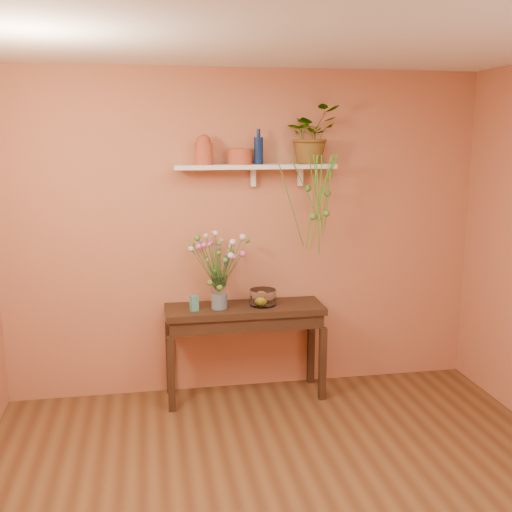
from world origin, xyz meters
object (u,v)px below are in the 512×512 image
sideboard (245,319)px  blue_bottle (259,150)px  terracotta_jug (204,150)px  bouquet (219,255)px  spider_plant (311,134)px  glass_bowl (263,298)px  glass_vase (219,295)px

sideboard → blue_bottle: size_ratio=4.66×
terracotta_jug → bouquet: (0.10, -0.10, -0.82)m
sideboard → spider_plant: bearing=9.7°
terracotta_jug → blue_bottle: blue_bottle is taller
spider_plant → blue_bottle: bearing=179.2°
terracotta_jug → bouquet: terracotta_jug is taller
blue_bottle → glass_bowl: blue_bottle is taller
blue_bottle → glass_bowl: bearing=-78.7°
sideboard → spider_plant: (0.56, 0.10, 1.50)m
sideboard → blue_bottle: (0.13, 0.10, 1.38)m
sideboard → glass_bowl: 0.23m
glass_bowl → glass_vase: bearing=-173.8°
blue_bottle → bouquet: (-0.35, -0.13, -0.82)m
terracotta_jug → spider_plant: (0.87, 0.02, 0.12)m
sideboard → spider_plant: spider_plant is taller
glass_vase → blue_bottle: bearing=21.7°
spider_plant → bouquet: 1.23m
blue_bottle → terracotta_jug: bearing=-176.3°
spider_plant → glass_bowl: size_ratio=2.15×
blue_bottle → bouquet: 0.90m
sideboard → glass_vase: 0.32m
bouquet → glass_bowl: bearing=5.6°
blue_bottle → glass_vase: 1.21m
blue_bottle → spider_plant: size_ratio=0.59×
bouquet → glass_bowl: bouquet is taller
sideboard → glass_vase: size_ratio=4.75×
glass_vase → bouquet: bouquet is taller
blue_bottle → spider_plant: (0.43, -0.01, 0.12)m
blue_bottle → bouquet: bearing=-159.0°
sideboard → glass_bowl: glass_bowl is taller
terracotta_jug → glass_vase: 1.16m
terracotta_jug → blue_bottle: (0.44, 0.03, 0.00)m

